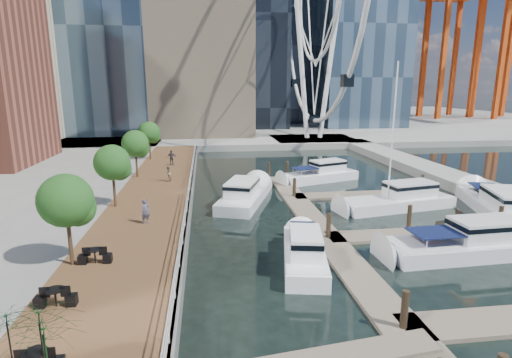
{
  "coord_description": "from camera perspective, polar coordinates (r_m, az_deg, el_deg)",
  "views": [
    {
      "loc": [
        -4.66,
        -15.4,
        9.59
      ],
      "look_at": [
        -1.04,
        13.01,
        3.0
      ],
      "focal_mm": 28.0,
      "sensor_mm": 36.0,
      "label": 1
    }
  ],
  "objects": [
    {
      "name": "street_trees",
      "position": [
        30.63,
        -19.87,
        2.21
      ],
      "size": [
        2.6,
        42.6,
        4.6
      ],
      "color": "#3F2B1C",
      "rests_on": "ground"
    },
    {
      "name": "railing",
      "position": [
        31.48,
        -9.64,
        -2.07
      ],
      "size": [
        0.1,
        60.0,
        1.05
      ],
      "primitive_type": null,
      "color": "white",
      "rests_on": "boardwalk"
    },
    {
      "name": "cafe_tables",
      "position": [
        16.74,
        -27.67,
        -18.08
      ],
      "size": [
        2.5,
        13.7,
        0.74
      ],
      "color": "black",
      "rests_on": "ground"
    },
    {
      "name": "land_far",
      "position": [
        117.84,
        -5.03,
        8.49
      ],
      "size": [
        200.0,
        114.0,
        1.0
      ],
      "primitive_type": "cube",
      "color": "gray",
      "rests_on": "ground"
    },
    {
      "name": "pedestrian_mid",
      "position": [
        38.06,
        -12.43,
        0.76
      ],
      "size": [
        0.71,
        0.83,
        1.5
      ],
      "primitive_type": "imported",
      "rotation": [
        0.0,
        0.0,
        -1.79
      ],
      "color": "gray",
      "rests_on": "boardwalk"
    },
    {
      "name": "breakwater",
      "position": [
        44.09,
        26.96,
        -0.37
      ],
      "size": [
        4.0,
        60.0,
        1.0
      ],
      "primitive_type": "cube",
      "color": "gray",
      "rests_on": "ground"
    },
    {
      "name": "boardwalk",
      "position": [
        32.03,
        -14.77,
        -3.97
      ],
      "size": [
        6.0,
        60.0,
        1.0
      ],
      "primitive_type": "cube",
      "color": "brown",
      "rests_on": "ground"
    },
    {
      "name": "cafe_seating",
      "position": [
        14.4,
        -29.26,
        -20.27
      ],
      "size": [
        4.01,
        3.51,
        2.29
      ],
      "color": "#103A11",
      "rests_on": "ground"
    },
    {
      "name": "seawall",
      "position": [
        31.76,
        -9.39,
        -3.85
      ],
      "size": [
        0.25,
        60.0,
        1.0
      ],
      "primitive_type": "cube",
      "color": "#595954",
      "rests_on": "ground"
    },
    {
      "name": "pedestrian_far",
      "position": [
        45.99,
        -11.95,
        3.01
      ],
      "size": [
        1.08,
        0.6,
        1.74
      ],
      "primitive_type": "imported",
      "rotation": [
        0.0,
        0.0,
        2.96
      ],
      "color": "#363843",
      "rests_on": "boardwalk"
    },
    {
      "name": "ground",
      "position": [
        18.73,
        8.64,
        -18.0
      ],
      "size": [
        520.0,
        520.0,
        0.0
      ],
      "primitive_type": "plane",
      "color": "black",
      "rests_on": "ground"
    },
    {
      "name": "floating_docks",
      "position": [
        29.77,
        18.33,
        -5.52
      ],
      "size": [
        16.0,
        34.0,
        2.6
      ],
      "color": "#6D6051",
      "rests_on": "ground"
    },
    {
      "name": "moored_yachts",
      "position": [
        32.71,
        18.24,
        -4.76
      ],
      "size": [
        25.33,
        39.2,
        11.5
      ],
      "color": "white",
      "rests_on": "ground"
    },
    {
      "name": "pedestrian_near",
      "position": [
        26.69,
        -15.5,
        -4.48
      ],
      "size": [
        0.71,
        0.65,
        1.62
      ],
      "primitive_type": "imported",
      "rotation": [
        0.0,
        0.0,
        0.59
      ],
      "color": "#4F4F69",
      "rests_on": "boardwalk"
    },
    {
      "name": "yacht_foreground",
      "position": [
        26.82,
        27.86,
        -9.58
      ],
      "size": [
        10.66,
        3.29,
        2.15
      ],
      "primitive_type": null,
      "rotation": [
        0.0,
        0.0,
        1.62
      ],
      "color": "silver",
      "rests_on": "ground"
    },
    {
      "name": "pier",
      "position": [
        70.52,
        8.18,
        5.42
      ],
      "size": [
        14.0,
        12.0,
        1.0
      ],
      "primitive_type": "cube",
      "color": "gray",
      "rests_on": "ground"
    },
    {
      "name": "port_cranes",
      "position": [
        132.95,
        26.86,
        16.12
      ],
      "size": [
        40.0,
        52.0,
        38.0
      ],
      "color": "#D84C14",
      "rests_on": "ground"
    }
  ]
}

